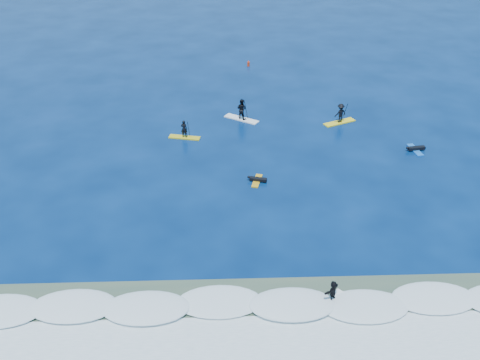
{
  "coord_description": "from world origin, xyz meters",
  "views": [
    {
      "loc": [
        -2.6,
        -31.1,
        21.53
      ],
      "look_at": [
        -1.45,
        2.55,
        0.6
      ],
      "focal_mm": 40.0,
      "sensor_mm": 36.0,
      "label": 1
    }
  ],
  "objects_px": {
    "sup_paddler_center": "(242,111)",
    "prone_paddler_far": "(415,149)",
    "sup_paddler_right": "(340,114)",
    "prone_paddler_near": "(257,180)",
    "sup_paddler_left": "(184,132)",
    "wave_surfer": "(333,292)",
    "marker_buoy": "(248,64)"
  },
  "relations": [
    {
      "from": "sup_paddler_left",
      "to": "sup_paddler_right",
      "type": "relative_size",
      "value": 0.9
    },
    {
      "from": "sup_paddler_left",
      "to": "prone_paddler_near",
      "type": "xyz_separation_m",
      "value": [
        5.9,
        -7.4,
        -0.47
      ]
    },
    {
      "from": "sup_paddler_center",
      "to": "sup_paddler_right",
      "type": "distance_m",
      "value": 9.06
    },
    {
      "from": "sup_paddler_left",
      "to": "wave_surfer",
      "type": "height_order",
      "value": "sup_paddler_left"
    },
    {
      "from": "sup_paddler_center",
      "to": "prone_paddler_far",
      "type": "relative_size",
      "value": 1.51
    },
    {
      "from": "prone_paddler_far",
      "to": "sup_paddler_center",
      "type": "bearing_deg",
      "value": 57.03
    },
    {
      "from": "sup_paddler_left",
      "to": "prone_paddler_near",
      "type": "relative_size",
      "value": 1.44
    },
    {
      "from": "sup_paddler_center",
      "to": "wave_surfer",
      "type": "relative_size",
      "value": 1.9
    },
    {
      "from": "sup_paddler_left",
      "to": "wave_surfer",
      "type": "bearing_deg",
      "value": -53.12
    },
    {
      "from": "sup_paddler_right",
      "to": "marker_buoy",
      "type": "height_order",
      "value": "sup_paddler_right"
    },
    {
      "from": "sup_paddler_right",
      "to": "prone_paddler_near",
      "type": "xyz_separation_m",
      "value": [
        -8.22,
        -9.94,
        -0.71
      ]
    },
    {
      "from": "marker_buoy",
      "to": "prone_paddler_near",
      "type": "bearing_deg",
      "value": -91.21
    },
    {
      "from": "prone_paddler_far",
      "to": "prone_paddler_near",
      "type": "bearing_deg",
      "value": 99.63
    },
    {
      "from": "prone_paddler_near",
      "to": "wave_surfer",
      "type": "height_order",
      "value": "wave_surfer"
    },
    {
      "from": "prone_paddler_near",
      "to": "sup_paddler_center",
      "type": "bearing_deg",
      "value": 18.97
    },
    {
      "from": "sup_paddler_center",
      "to": "marker_buoy",
      "type": "height_order",
      "value": "sup_paddler_center"
    },
    {
      "from": "sup_paddler_center",
      "to": "prone_paddler_near",
      "type": "distance_m",
      "value": 11.01
    },
    {
      "from": "sup_paddler_right",
      "to": "prone_paddler_far",
      "type": "relative_size",
      "value": 1.45
    },
    {
      "from": "sup_paddler_center",
      "to": "sup_paddler_right",
      "type": "bearing_deg",
      "value": 26.66
    },
    {
      "from": "sup_paddler_left",
      "to": "wave_surfer",
      "type": "distance_m",
      "value": 22.27
    },
    {
      "from": "sup_paddler_center",
      "to": "marker_buoy",
      "type": "distance_m",
      "value": 14.38
    },
    {
      "from": "prone_paddler_far",
      "to": "sup_paddler_left",
      "type": "bearing_deg",
      "value": 72.84
    },
    {
      "from": "sup_paddler_right",
      "to": "prone_paddler_near",
      "type": "distance_m",
      "value": 12.92
    },
    {
      "from": "prone_paddler_near",
      "to": "marker_buoy",
      "type": "distance_m",
      "value": 25.28
    },
    {
      "from": "wave_surfer",
      "to": "marker_buoy",
      "type": "height_order",
      "value": "wave_surfer"
    },
    {
      "from": "prone_paddler_near",
      "to": "marker_buoy",
      "type": "bearing_deg",
      "value": 13.65
    },
    {
      "from": "prone_paddler_far",
      "to": "marker_buoy",
      "type": "bearing_deg",
      "value": 23.48
    },
    {
      "from": "sup_paddler_right",
      "to": "wave_surfer",
      "type": "distance_m",
      "value": 23.31
    },
    {
      "from": "sup_paddler_left",
      "to": "sup_paddler_center",
      "type": "height_order",
      "value": "sup_paddler_center"
    },
    {
      "from": "prone_paddler_far",
      "to": "wave_surfer",
      "type": "height_order",
      "value": "wave_surfer"
    },
    {
      "from": "prone_paddler_far",
      "to": "wave_surfer",
      "type": "bearing_deg",
      "value": 140.99
    },
    {
      "from": "sup_paddler_left",
      "to": "marker_buoy",
      "type": "relative_size",
      "value": 3.81
    }
  ]
}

